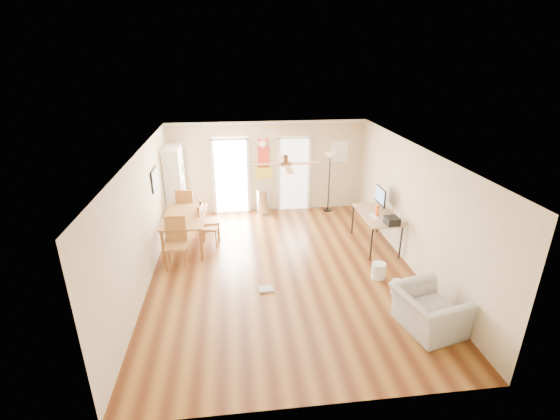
{
  "coord_description": "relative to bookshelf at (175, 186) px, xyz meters",
  "views": [
    {
      "loc": [
        -0.94,
        -7.27,
        4.35
      ],
      "look_at": [
        0.0,
        0.6,
        1.15
      ],
      "focal_mm": 25.26,
      "sensor_mm": 36.0,
      "label": 1
    }
  ],
  "objects": [
    {
      "name": "ceiling",
      "position": [
        2.52,
        -2.89,
        1.56
      ],
      "size": [
        5.5,
        7.0,
        0.0
      ],
      "primitive_type": null,
      "color": "silver",
      "rests_on": "floor"
    },
    {
      "name": "dining_table",
      "position": [
        0.37,
        -1.51,
        -0.65
      ],
      "size": [
        0.97,
        1.59,
        0.79
      ],
      "primitive_type": null,
      "rotation": [
        0.0,
        0.0,
        -0.01
      ],
      "color": "#93602F",
      "rests_on": "floor"
    },
    {
      "name": "orange_bottle",
      "position": [
        4.82,
        -2.04,
        -0.11
      ],
      "size": [
        0.11,
        0.11,
        0.26
      ],
      "primitive_type": "cylinder",
      "rotation": [
        0.0,
        0.0,
        0.31
      ],
      "color": "orange",
      "rests_on": "computer_desk"
    },
    {
      "name": "torchiere_lamp",
      "position": [
        4.25,
        0.35,
        -0.18
      ],
      "size": [
        0.4,
        0.4,
        1.73
      ],
      "primitive_type": null,
      "rotation": [
        0.0,
        0.0,
        -0.28
      ],
      "color": "black",
      "rests_on": "floor"
    },
    {
      "name": "armchair",
      "position": [
        4.67,
        -5.06,
        -0.69
      ],
      "size": [
        1.15,
        1.26,
        0.7
      ],
      "primitive_type": "imported",
      "rotation": [
        0.0,
        0.0,
        1.79
      ],
      "color": "#A8A8A3",
      "rests_on": "floor"
    },
    {
      "name": "dining_chair_right_b",
      "position": [
        0.92,
        -1.45,
        -0.54
      ],
      "size": [
        0.46,
        0.46,
        1.0
      ],
      "primitive_type": null,
      "rotation": [
        0.0,
        0.0,
        1.43
      ],
      "color": "olive",
      "rests_on": "floor"
    },
    {
      "name": "floor_cloth",
      "position": [
        2.09,
        -3.6,
        -1.02
      ],
      "size": [
        0.29,
        0.23,
        0.04
      ],
      "primitive_type": "cube",
      "rotation": [
        0.0,
        0.0,
        0.04
      ],
      "color": "gray",
      "rests_on": "floor"
    },
    {
      "name": "wastebasket_a",
      "position": [
        4.43,
        -3.42,
        -0.88
      ],
      "size": [
        0.35,
        0.35,
        0.33
      ],
      "primitive_type": "cylinder",
      "rotation": [
        0.0,
        0.0,
        -0.26
      ],
      "color": "silver",
      "rests_on": "floor"
    },
    {
      "name": "bookshelf",
      "position": [
        0.0,
        0.0,
        0.0
      ],
      "size": [
        0.51,
        0.97,
        2.09
      ],
      "primitive_type": null,
      "rotation": [
        0.0,
        0.0,
        0.1
      ],
      "color": "silver",
      "rests_on": "floor"
    },
    {
      "name": "bathroom_doorway",
      "position": [
        3.27,
        0.6,
        0.01
      ],
      "size": [
        0.8,
        0.1,
        2.1
      ],
      "primitive_type": null,
      "color": "white",
      "rests_on": "wall_back"
    },
    {
      "name": "dining_chair_near",
      "position": [
        0.26,
        -2.44,
        -0.5
      ],
      "size": [
        0.46,
        0.46,
        1.09
      ],
      "primitive_type": null,
      "rotation": [
        0.0,
        0.0,
        0.01
      ],
      "color": "#A87236",
      "rests_on": "floor"
    },
    {
      "name": "printer",
      "position": [
        4.97,
        -2.57,
        -0.15
      ],
      "size": [
        0.29,
        0.34,
        0.17
      ],
      "primitive_type": "cube",
      "rotation": [
        0.0,
        0.0,
        0.05
      ],
      "color": "black",
      "rests_on": "computer_desk"
    },
    {
      "name": "wall_decal",
      "position": [
        2.4,
        0.59,
        0.51
      ],
      "size": [
        0.46,
        0.03,
        1.1
      ],
      "primitive_type": "cube",
      "color": "red",
      "rests_on": "wall_back"
    },
    {
      "name": "wall_right",
      "position": [
        5.27,
        -2.89,
        0.26
      ],
      "size": [
        0.04,
        7.0,
        2.6
      ],
      "primitive_type": null,
      "color": "beige",
      "rests_on": "floor"
    },
    {
      "name": "crown_molding",
      "position": [
        2.52,
        -2.89,
        1.52
      ],
      "size": [
        5.5,
        7.0,
        0.08
      ],
      "primitive_type": null,
      "color": "white",
      "rests_on": "wall_back"
    },
    {
      "name": "computer_desk",
      "position": [
        4.84,
        -1.97,
        -0.64
      ],
      "size": [
        0.75,
        1.51,
        0.81
      ],
      "primitive_type": null,
      "color": "#A37958",
      "rests_on": "floor"
    },
    {
      "name": "kitchen_doorway",
      "position": [
        1.47,
        0.6,
        0.01
      ],
      "size": [
        0.9,
        0.1,
        2.1
      ],
      "primitive_type": null,
      "color": "white",
      "rests_on": "wall_back"
    },
    {
      "name": "ac_grille",
      "position": [
        4.57,
        0.58,
        0.66
      ],
      "size": [
        0.5,
        0.04,
        0.6
      ],
      "primitive_type": "cube",
      "color": "white",
      "rests_on": "wall_back"
    },
    {
      "name": "wastebasket_b",
      "position": [
        4.59,
        -4.01,
        -0.91
      ],
      "size": [
        0.27,
        0.27,
        0.27
      ],
      "primitive_type": "cylinder",
      "rotation": [
        0.0,
        0.0,
        0.2
      ],
      "color": "silver",
      "rests_on": "floor"
    },
    {
      "name": "wall_front",
      "position": [
        2.52,
        -6.39,
        0.26
      ],
      "size": [
        5.5,
        0.04,
        2.6
      ],
      "primitive_type": null,
      "color": "beige",
      "rests_on": "floor"
    },
    {
      "name": "ceiling_fan",
      "position": [
        2.52,
        -3.19,
        1.39
      ],
      "size": [
        1.24,
        1.24,
        0.2
      ],
      "primitive_type": null,
      "color": "#593819",
      "rests_on": "ceiling"
    },
    {
      "name": "wall_back",
      "position": [
        2.52,
        0.61,
        0.26
      ],
      "size": [
        5.5,
        0.04,
        2.6
      ],
      "primitive_type": null,
      "color": "beige",
      "rests_on": "floor"
    },
    {
      "name": "wall_left",
      "position": [
        -0.23,
        -2.89,
        0.26
      ],
      "size": [
        0.04,
        7.0,
        2.6
      ],
      "primitive_type": null,
      "color": "beige",
      "rests_on": "floor"
    },
    {
      "name": "floor",
      "position": [
        2.52,
        -2.89,
        -1.04
      ],
      "size": [
        7.0,
        7.0,
        0.0
      ],
      "primitive_type": "plane",
      "color": "brown",
      "rests_on": "ground"
    },
    {
      "name": "dining_chair_right_a",
      "position": [
        0.92,
        -1.16,
        -0.5
      ],
      "size": [
        0.48,
        0.48,
        1.08
      ],
      "primitive_type": null,
      "rotation": [
        0.0,
        0.0,
        1.66
      ],
      "color": "#9F6433",
      "rests_on": "floor"
    },
    {
      "name": "framed_poster",
      "position": [
        -0.2,
        -1.49,
        0.66
      ],
      "size": [
        0.04,
        0.66,
        0.48
      ],
      "primitive_type": "cube",
      "color": "black",
      "rests_on": "wall_left"
    },
    {
      "name": "trash_can",
      "position": [
        2.33,
        0.31,
        -0.68
      ],
      "size": [
        0.38,
        0.38,
        0.73
      ],
      "primitive_type": "cylinder",
      "rotation": [
        0.0,
        0.0,
        -0.13
      ],
      "color": "#ADADAF",
      "rests_on": "floor"
    },
    {
      "name": "dining_chair_far",
      "position": [
        0.29,
        -0.3,
        -0.51
      ],
      "size": [
        0.48,
        0.48,
        1.07
      ],
      "primitive_type": null,
      "rotation": [
        0.0,
        0.0,
        3.05
      ],
      "color": "#A36634",
      "rests_on": "floor"
    },
    {
      "name": "imac",
      "position": [
        4.99,
        -1.73,
        0.05
      ],
      "size": [
        0.23,
        0.61,
        0.57
      ],
      "primitive_type": null,
      "rotation": [
        0.0,
        0.0,
        -0.24
      ],
      "color": "black",
      "rests_on": "computer_desk"
    },
    {
      "name": "keyboard",
      "position": [
        4.72,
        -2.14,
        -0.23
      ],
      "size": [
        0.13,
        0.39,
        0.01
      ],
      "primitive_type": "cube",
      "rotation": [
        0.0,
        0.0,
        -0.0
      ],
      "color": "silver",
      "rests_on": "computer_desk"
    }
  ]
}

